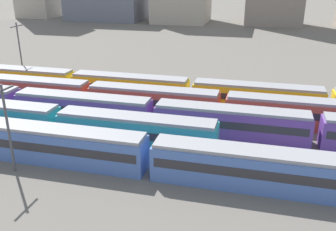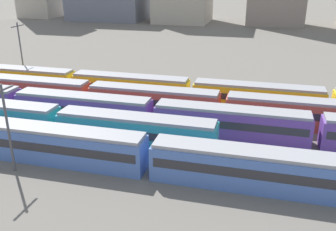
{
  "view_description": "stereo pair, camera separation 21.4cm",
  "coord_description": "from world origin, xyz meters",
  "px_view_note": "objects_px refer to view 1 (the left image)",
  "views": [
    {
      "loc": [
        38.97,
        -30.6,
        18.61
      ],
      "look_at": [
        28.5,
        10.4,
        2.04
      ],
      "focal_mm": 39.97,
      "sensor_mm": 36.0,
      "label": 1
    },
    {
      "loc": [
        39.18,
        -30.55,
        18.61
      ],
      "look_at": [
        28.5,
        10.4,
        2.04
      ],
      "focal_mm": 39.97,
      "sensor_mm": 36.0,
      "label": 2
    }
  ],
  "objects_px": {
    "train_track_4": "(329,102)",
    "catenary_pole_2": "(8,124)",
    "train_track_2": "(316,130)",
    "train_track_0": "(150,156)",
    "train_track_3": "(153,101)",
    "catenary_pole_1": "(20,51)"
  },
  "relations": [
    {
      "from": "train_track_4",
      "to": "catenary_pole_2",
      "type": "bearing_deg",
      "value": -143.49
    },
    {
      "from": "train_track_2",
      "to": "train_track_0",
      "type": "bearing_deg",
      "value": -147.32
    },
    {
      "from": "train_track_0",
      "to": "train_track_3",
      "type": "relative_size",
      "value": 0.8
    },
    {
      "from": "train_track_3",
      "to": "catenary_pole_2",
      "type": "relative_size",
      "value": 10.49
    },
    {
      "from": "catenary_pole_1",
      "to": "train_track_4",
      "type": "bearing_deg",
      "value": -3.53
    },
    {
      "from": "train_track_3",
      "to": "catenary_pole_1",
      "type": "xyz_separation_m",
      "value": [
        -25.76,
        8.21,
        3.91
      ]
    },
    {
      "from": "train_track_0",
      "to": "catenary_pole_2",
      "type": "xyz_separation_m",
      "value": [
        -13.09,
        -2.86,
        3.09
      ]
    },
    {
      "from": "train_track_3",
      "to": "catenary_pole_1",
      "type": "height_order",
      "value": "catenary_pole_1"
    },
    {
      "from": "train_track_0",
      "to": "catenary_pole_2",
      "type": "distance_m",
      "value": 13.75
    },
    {
      "from": "train_track_0",
      "to": "catenary_pole_2",
      "type": "bearing_deg",
      "value": -167.66
    },
    {
      "from": "train_track_2",
      "to": "catenary_pole_2",
      "type": "relative_size",
      "value": 12.61
    },
    {
      "from": "train_track_4",
      "to": "train_track_3",
      "type": "bearing_deg",
      "value": -167.32
    },
    {
      "from": "train_track_3",
      "to": "catenary_pole_1",
      "type": "relative_size",
      "value": 8.89
    },
    {
      "from": "train_track_0",
      "to": "catenary_pole_1",
      "type": "height_order",
      "value": "catenary_pole_1"
    },
    {
      "from": "train_track_2",
      "to": "catenary_pole_2",
      "type": "bearing_deg",
      "value": -155.65
    },
    {
      "from": "train_track_0",
      "to": "train_track_4",
      "type": "xyz_separation_m",
      "value": [
        18.88,
        20.8,
        0.0
      ]
    },
    {
      "from": "catenary_pole_1",
      "to": "catenary_pole_2",
      "type": "relative_size",
      "value": 1.18
    },
    {
      "from": "catenary_pole_1",
      "to": "train_track_3",
      "type": "bearing_deg",
      "value": -17.68
    },
    {
      "from": "train_track_2",
      "to": "catenary_pole_2",
      "type": "distance_m",
      "value": 32.31
    },
    {
      "from": "train_track_0",
      "to": "train_track_4",
      "type": "height_order",
      "value": "same"
    },
    {
      "from": "train_track_2",
      "to": "train_track_4",
      "type": "relative_size",
      "value": 1.0
    },
    {
      "from": "train_track_0",
      "to": "train_track_3",
      "type": "xyz_separation_m",
      "value": [
        -4.24,
        15.6,
        0.0
      ]
    }
  ]
}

